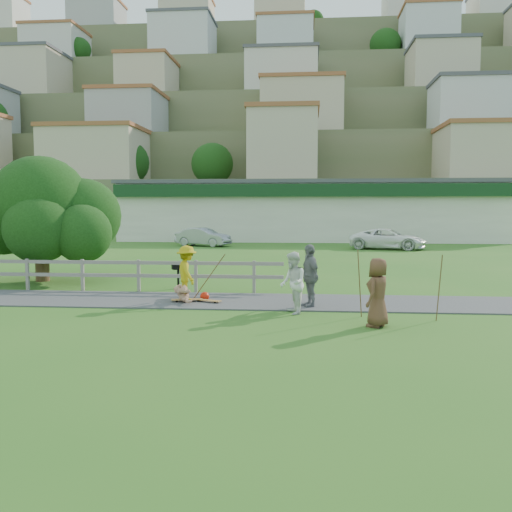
{
  "coord_description": "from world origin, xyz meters",
  "views": [
    {
      "loc": [
        3.82,
        -15.74,
        2.93
      ],
      "look_at": [
        2.18,
        2.0,
        1.37
      ],
      "focal_mm": 40.0,
      "sensor_mm": 36.0,
      "label": 1
    }
  ],
  "objects_px": {
    "skater_fallen": "(183,293)",
    "bbq": "(178,276)",
    "skater_rider": "(187,276)",
    "car_silver": "(203,237)",
    "spectator_b": "(310,276)",
    "car_white": "(388,239)",
    "tree": "(41,234)",
    "spectator_c": "(378,293)",
    "spectator_a": "(293,283)"
  },
  "relations": [
    {
      "from": "skater_fallen",
      "to": "bbq",
      "type": "height_order",
      "value": "bbq"
    },
    {
      "from": "skater_rider",
      "to": "car_silver",
      "type": "xyz_separation_m",
      "value": [
        -4.04,
        24.43,
        -0.15
      ]
    },
    {
      "from": "skater_fallen",
      "to": "spectator_b",
      "type": "distance_m",
      "value": 3.92
    },
    {
      "from": "skater_fallen",
      "to": "spectator_b",
      "type": "height_order",
      "value": "spectator_b"
    },
    {
      "from": "spectator_b",
      "to": "car_white",
      "type": "height_order",
      "value": "spectator_b"
    },
    {
      "from": "spectator_b",
      "to": "car_white",
      "type": "bearing_deg",
      "value": 145.0
    },
    {
      "from": "skater_rider",
      "to": "car_silver",
      "type": "relative_size",
      "value": 0.4
    },
    {
      "from": "spectator_b",
      "to": "skater_rider",
      "type": "bearing_deg",
      "value": -118.85
    },
    {
      "from": "skater_fallen",
      "to": "tree",
      "type": "distance_m",
      "value": 8.1
    },
    {
      "from": "skater_rider",
      "to": "skater_fallen",
      "type": "relative_size",
      "value": 1.01
    },
    {
      "from": "spectator_b",
      "to": "car_white",
      "type": "distance_m",
      "value": 23.59
    },
    {
      "from": "spectator_c",
      "to": "tree",
      "type": "xyz_separation_m",
      "value": [
        -12.09,
        7.46,
        1.0
      ]
    },
    {
      "from": "spectator_b",
      "to": "spectator_c",
      "type": "distance_m",
      "value": 3.02
    },
    {
      "from": "spectator_a",
      "to": "car_white",
      "type": "relative_size",
      "value": 0.33
    },
    {
      "from": "skater_fallen",
      "to": "skater_rider",
      "type": "bearing_deg",
      "value": -43.28
    },
    {
      "from": "skater_rider",
      "to": "car_silver",
      "type": "bearing_deg",
      "value": -17.61
    },
    {
      "from": "spectator_a",
      "to": "car_silver",
      "type": "bearing_deg",
      "value": -177.75
    },
    {
      "from": "spectator_b",
      "to": "bbq",
      "type": "distance_m",
      "value": 5.75
    },
    {
      "from": "spectator_a",
      "to": "spectator_c",
      "type": "relative_size",
      "value": 1.01
    },
    {
      "from": "skater_rider",
      "to": "skater_fallen",
      "type": "height_order",
      "value": "skater_rider"
    },
    {
      "from": "tree",
      "to": "car_white",
      "type": "bearing_deg",
      "value": 48.78
    },
    {
      "from": "skater_rider",
      "to": "spectator_b",
      "type": "height_order",
      "value": "spectator_b"
    },
    {
      "from": "spectator_b",
      "to": "tree",
      "type": "height_order",
      "value": "tree"
    },
    {
      "from": "tree",
      "to": "spectator_b",
      "type": "bearing_deg",
      "value": -25.3
    },
    {
      "from": "car_white",
      "to": "spectator_b",
      "type": "bearing_deg",
      "value": -178.11
    },
    {
      "from": "spectator_c",
      "to": "car_white",
      "type": "xyz_separation_m",
      "value": [
        3.71,
        25.5,
        -0.14
      ]
    },
    {
      "from": "spectator_b",
      "to": "car_white",
      "type": "relative_size",
      "value": 0.36
    },
    {
      "from": "skater_rider",
      "to": "spectator_b",
      "type": "distance_m",
      "value": 3.74
    },
    {
      "from": "car_silver",
      "to": "bbq",
      "type": "bearing_deg",
      "value": -152.28
    },
    {
      "from": "spectator_a",
      "to": "car_white",
      "type": "xyz_separation_m",
      "value": [
        5.81,
        24.02,
        -0.14
      ]
    },
    {
      "from": "skater_rider",
      "to": "spectator_a",
      "type": "bearing_deg",
      "value": -141.84
    },
    {
      "from": "skater_fallen",
      "to": "car_white",
      "type": "relative_size",
      "value": 0.32
    },
    {
      "from": "skater_fallen",
      "to": "car_silver",
      "type": "distance_m",
      "value": 24.7
    },
    {
      "from": "spectator_a",
      "to": "car_silver",
      "type": "xyz_separation_m",
      "value": [
        -7.3,
        25.94,
        -0.18
      ]
    },
    {
      "from": "skater_rider",
      "to": "spectator_a",
      "type": "xyz_separation_m",
      "value": [
        3.25,
        -1.51,
        0.02
      ]
    },
    {
      "from": "spectator_b",
      "to": "skater_fallen",
      "type": "bearing_deg",
      "value": -119.35
    },
    {
      "from": "spectator_c",
      "to": "tree",
      "type": "distance_m",
      "value": 14.25
    },
    {
      "from": "skater_rider",
      "to": "spectator_c",
      "type": "xyz_separation_m",
      "value": [
        5.36,
        -2.98,
        0.02
      ]
    },
    {
      "from": "skater_fallen",
      "to": "spectator_a",
      "type": "relative_size",
      "value": 0.96
    },
    {
      "from": "spectator_c",
      "to": "tree",
      "type": "relative_size",
      "value": 0.28
    },
    {
      "from": "car_white",
      "to": "spectator_a",
      "type": "bearing_deg",
      "value": -178.58
    },
    {
      "from": "spectator_b",
      "to": "tree",
      "type": "relative_size",
      "value": 0.3
    },
    {
      "from": "skater_rider",
      "to": "tree",
      "type": "height_order",
      "value": "tree"
    },
    {
      "from": "skater_fallen",
      "to": "car_white",
      "type": "xyz_separation_m",
      "value": [
        9.2,
        22.47,
        0.41
      ]
    },
    {
      "from": "bbq",
      "to": "spectator_a",
      "type": "bearing_deg",
      "value": -70.84
    },
    {
      "from": "bbq",
      "to": "skater_fallen",
      "type": "bearing_deg",
      "value": -98.54
    },
    {
      "from": "spectator_a",
      "to": "spectator_c",
      "type": "distance_m",
      "value": 2.57
    },
    {
      "from": "spectator_b",
      "to": "car_silver",
      "type": "height_order",
      "value": "spectator_b"
    },
    {
      "from": "skater_rider",
      "to": "spectator_c",
      "type": "relative_size",
      "value": 0.98
    },
    {
      "from": "car_silver",
      "to": "tree",
      "type": "height_order",
      "value": "tree"
    }
  ]
}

